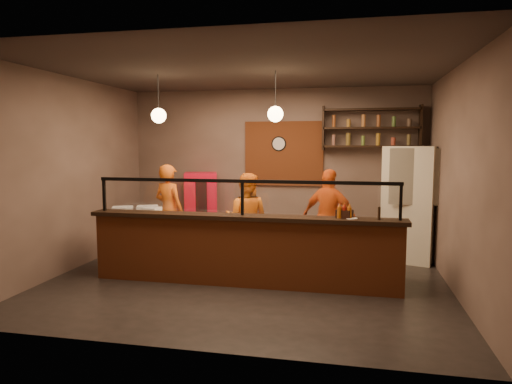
% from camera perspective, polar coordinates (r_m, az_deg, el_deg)
% --- Properties ---
extents(floor, '(6.00, 6.00, 0.00)m').
position_cam_1_polar(floor, '(7.22, -1.11, -10.87)').
color(floor, black).
rests_on(floor, ground).
extents(ceiling, '(6.00, 6.00, 0.00)m').
position_cam_1_polar(ceiling, '(6.99, -1.17, 15.09)').
color(ceiling, '#3B322E').
rests_on(ceiling, wall_back).
extents(wall_back, '(6.00, 0.00, 6.00)m').
position_cam_1_polar(wall_back, '(9.37, 2.30, 2.99)').
color(wall_back, '#786158').
rests_on(wall_back, floor).
extents(wall_left, '(0.00, 5.00, 5.00)m').
position_cam_1_polar(wall_left, '(8.14, -22.20, 2.07)').
color(wall_left, '#786158').
rests_on(wall_left, floor).
extents(wall_right, '(0.00, 5.00, 5.00)m').
position_cam_1_polar(wall_right, '(6.90, 23.93, 1.36)').
color(wall_right, '#786158').
rests_on(wall_right, floor).
extents(wall_front, '(6.00, 0.00, 6.00)m').
position_cam_1_polar(wall_front, '(4.53, -8.25, -0.38)').
color(wall_front, '#786158').
rests_on(wall_front, floor).
extents(brick_patch, '(1.60, 0.04, 1.30)m').
position_cam_1_polar(brick_patch, '(9.30, 3.50, 4.81)').
color(brick_patch, '#994821').
rests_on(brick_patch, wall_back).
extents(service_counter, '(4.60, 0.25, 1.00)m').
position_cam_1_polar(service_counter, '(6.81, -1.69, -7.56)').
color(service_counter, '#994821').
rests_on(service_counter, floor).
extents(counter_ledge, '(4.70, 0.37, 0.06)m').
position_cam_1_polar(counter_ledge, '(6.70, -1.70, -3.15)').
color(counter_ledge, black).
rests_on(counter_ledge, service_counter).
extents(worktop_cabinet, '(4.60, 0.75, 0.85)m').
position_cam_1_polar(worktop_cabinet, '(7.30, -0.76, -7.23)').
color(worktop_cabinet, gray).
rests_on(worktop_cabinet, floor).
extents(worktop, '(4.60, 0.75, 0.05)m').
position_cam_1_polar(worktop, '(7.21, -0.77, -3.75)').
color(worktop, silver).
rests_on(worktop, worktop_cabinet).
extents(sneeze_guard, '(4.50, 0.05, 0.52)m').
position_cam_1_polar(sneeze_guard, '(6.65, -1.71, -0.26)').
color(sneeze_guard, white).
rests_on(sneeze_guard, counter_ledge).
extents(wall_shelving, '(1.84, 0.28, 0.85)m').
position_cam_1_polar(wall_shelving, '(9.06, 14.17, 7.76)').
color(wall_shelving, black).
rests_on(wall_shelving, wall_back).
extents(wall_clock, '(0.30, 0.04, 0.30)m').
position_cam_1_polar(wall_clock, '(9.30, 2.88, 6.04)').
color(wall_clock, black).
rests_on(wall_clock, wall_back).
extents(pendant_left, '(0.24, 0.24, 0.77)m').
position_cam_1_polar(pendant_left, '(7.58, -12.07, 9.33)').
color(pendant_left, black).
rests_on(pendant_left, ceiling).
extents(pendant_right, '(0.24, 0.24, 0.77)m').
position_cam_1_polar(pendant_right, '(7.04, 2.44, 9.72)').
color(pendant_right, black).
rests_on(pendant_right, ceiling).
extents(cook_left, '(0.73, 0.61, 1.73)m').
position_cam_1_polar(cook_left, '(8.61, -10.82, -2.33)').
color(cook_left, orange).
rests_on(cook_left, floor).
extents(cook_mid, '(0.80, 0.63, 1.60)m').
position_cam_1_polar(cook_mid, '(7.94, -1.19, -3.38)').
color(cook_mid, orange).
rests_on(cook_mid, floor).
extents(cook_right, '(1.06, 0.73, 1.67)m').
position_cam_1_polar(cook_right, '(8.01, 9.14, -3.12)').
color(cook_right, '#DC5314').
rests_on(cook_right, floor).
extents(fridge, '(1.06, 1.02, 2.06)m').
position_cam_1_polar(fridge, '(8.65, 18.71, -1.39)').
color(fridge, '#EDE8C8').
rests_on(fridge, floor).
extents(red_cooler, '(0.79, 0.76, 1.51)m').
position_cam_1_polar(red_cooler, '(9.48, -6.88, -2.15)').
color(red_cooler, red).
rests_on(red_cooler, floor).
extents(pizza_dough, '(0.53, 0.53, 0.01)m').
position_cam_1_polar(pizza_dough, '(6.98, 3.05, -3.82)').
color(pizza_dough, beige).
rests_on(pizza_dough, worktop).
extents(prep_tub_a, '(0.33, 0.27, 0.15)m').
position_cam_1_polar(prep_tub_a, '(7.76, -13.07, -2.43)').
color(prep_tub_a, silver).
rests_on(prep_tub_a, worktop).
extents(prep_tub_b, '(0.42, 0.38, 0.17)m').
position_cam_1_polar(prep_tub_b, '(7.83, -13.42, -2.31)').
color(prep_tub_b, silver).
rests_on(prep_tub_b, worktop).
extents(prep_tub_c, '(0.41, 0.37, 0.16)m').
position_cam_1_polar(prep_tub_c, '(7.88, -16.32, -2.36)').
color(prep_tub_c, white).
rests_on(prep_tub_c, worktop).
extents(rolling_pin, '(0.38, 0.12, 0.06)m').
position_cam_1_polar(rolling_pin, '(7.51, -9.26, -2.98)').
color(rolling_pin, '#F8FB29').
rests_on(rolling_pin, worktop).
extents(condiment_caddy, '(0.25, 0.23, 0.11)m').
position_cam_1_polar(condiment_caddy, '(6.56, 11.00, -2.69)').
color(condiment_caddy, black).
rests_on(condiment_caddy, counter_ledge).
extents(pepper_mill, '(0.05, 0.05, 0.18)m').
position_cam_1_polar(pepper_mill, '(6.50, 15.13, -2.59)').
color(pepper_mill, black).
rests_on(pepper_mill, counter_ledge).
extents(small_plate, '(0.20, 0.20, 0.01)m').
position_cam_1_polar(small_plate, '(6.50, 11.88, -3.25)').
color(small_plate, white).
rests_on(small_plate, counter_ledge).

